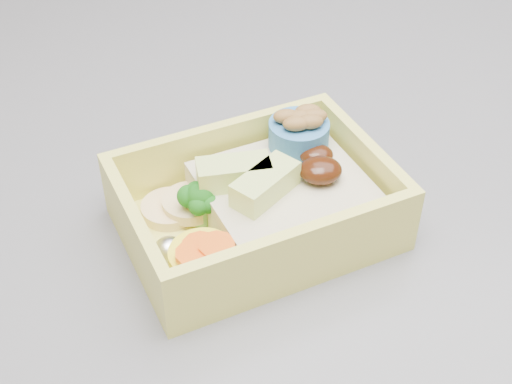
{
  "coord_description": "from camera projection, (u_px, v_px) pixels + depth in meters",
  "views": [
    {
      "loc": [
        -0.23,
        -0.6,
        1.27
      ],
      "look_at": [
        -0.21,
        -0.24,
        0.95
      ],
      "focal_mm": 50.0,
      "sensor_mm": 36.0,
      "label": 1
    }
  ],
  "objects": [
    {
      "name": "bento_box",
      "position": [
        262.0,
        201.0,
        0.49
      ],
      "size": [
        0.21,
        0.19,
        0.07
      ],
      "rotation": [
        0.0,
        0.0,
        0.37
      ],
      "color": "#E6E05F",
      "rests_on": "island"
    }
  ]
}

